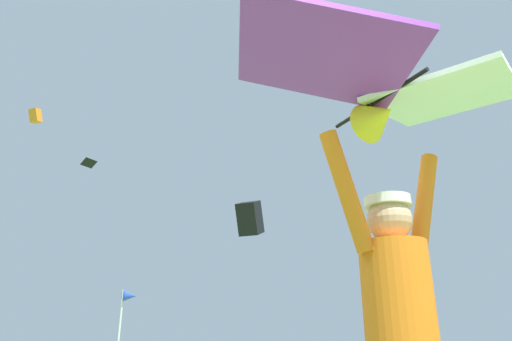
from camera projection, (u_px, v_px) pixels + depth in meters
kite_flyer_person at (402, 336)px, 2.14m from camera, size 0.81×0.35×1.92m
held_stunt_kite at (387, 87)px, 2.52m from camera, size 1.98×1.05×0.42m
distant_kite_black_high_right at (250, 218)px, 14.21m from camera, size 1.13×1.09×1.17m
distant_kite_orange_high_left at (36, 116)px, 29.62m from camera, size 0.99×0.88×1.06m
distant_kite_black_low_right at (89, 163)px, 26.34m from camera, size 0.97×0.92×0.46m
marker_flag at (128, 302)px, 9.43m from camera, size 0.30×0.24×1.90m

